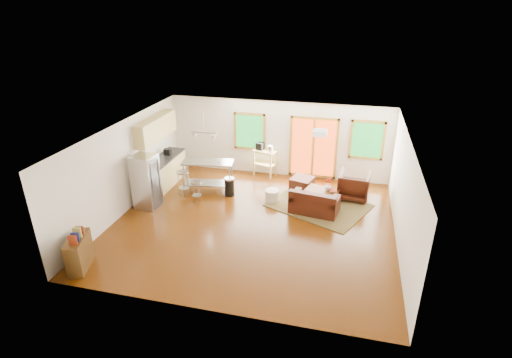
% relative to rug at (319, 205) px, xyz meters
% --- Properties ---
extents(floor, '(7.50, 7.00, 0.02)m').
position_rel_rug_xyz_m(floor, '(-1.64, -1.44, -0.02)').
color(floor, '#371803').
rests_on(floor, ground).
extents(ceiling, '(7.50, 7.00, 0.02)m').
position_rel_rug_xyz_m(ceiling, '(-1.64, -1.44, 2.60)').
color(ceiling, white).
rests_on(ceiling, ground).
extents(back_wall, '(7.50, 0.02, 2.60)m').
position_rel_rug_xyz_m(back_wall, '(-1.64, 2.07, 1.29)').
color(back_wall, silver).
rests_on(back_wall, ground).
extents(left_wall, '(0.02, 7.00, 2.60)m').
position_rel_rug_xyz_m(left_wall, '(-5.40, -1.44, 1.29)').
color(left_wall, silver).
rests_on(left_wall, ground).
extents(right_wall, '(0.02, 7.00, 2.60)m').
position_rel_rug_xyz_m(right_wall, '(2.12, -1.44, 1.29)').
color(right_wall, silver).
rests_on(right_wall, ground).
extents(front_wall, '(7.50, 0.02, 2.60)m').
position_rel_rug_xyz_m(front_wall, '(-1.64, -4.95, 1.29)').
color(front_wall, silver).
rests_on(front_wall, ground).
extents(window_left, '(1.10, 0.05, 1.30)m').
position_rel_rug_xyz_m(window_left, '(-2.64, 2.02, 1.49)').
color(window_left, '#14581E').
rests_on(window_left, back_wall).
extents(french_doors, '(1.60, 0.05, 2.10)m').
position_rel_rug_xyz_m(french_doors, '(-0.44, 2.02, 1.09)').
color(french_doors, '#B6370F').
rests_on(french_doors, back_wall).
extents(window_right, '(1.10, 0.05, 1.30)m').
position_rel_rug_xyz_m(window_right, '(1.26, 2.02, 1.49)').
color(window_right, '#14581E').
rests_on(window_right, back_wall).
extents(rug, '(3.27, 2.97, 0.03)m').
position_rel_rug_xyz_m(rug, '(0.00, 0.00, 0.00)').
color(rug, '#385831').
rests_on(rug, floor).
extents(loveseat, '(1.46, 0.97, 0.72)m').
position_rel_rug_xyz_m(loveseat, '(-0.10, -0.46, 0.27)').
color(loveseat, black).
rests_on(loveseat, floor).
extents(coffee_table, '(1.07, 0.81, 0.38)m').
position_rel_rug_xyz_m(coffee_table, '(0.05, 0.33, 0.31)').
color(coffee_table, '#37220B').
rests_on(coffee_table, floor).
extents(armchair, '(0.97, 0.92, 0.93)m').
position_rel_rug_xyz_m(armchair, '(0.97, 0.78, 0.45)').
color(armchair, black).
rests_on(armchair, floor).
extents(ottoman, '(0.80, 0.80, 0.43)m').
position_rel_rug_xyz_m(ottoman, '(-0.64, 0.95, 0.20)').
color(ottoman, black).
rests_on(ottoman, floor).
extents(pouf, '(0.54, 0.54, 0.37)m').
position_rel_rug_xyz_m(pouf, '(-1.41, -0.04, 0.17)').
color(pouf, beige).
rests_on(pouf, floor).
extents(vase, '(0.25, 0.26, 0.34)m').
position_rel_rug_xyz_m(vase, '(0.22, 0.34, 0.51)').
color(vase, silver).
rests_on(vase, coffee_table).
extents(book, '(0.23, 0.11, 0.31)m').
position_rel_rug_xyz_m(book, '(0.24, 0.25, 0.54)').
color(book, '#651D0A').
rests_on(book, coffee_table).
extents(cabinets, '(0.64, 2.24, 2.30)m').
position_rel_rug_xyz_m(cabinets, '(-5.13, 0.26, 0.91)').
color(cabinets, tan).
rests_on(cabinets, floor).
extents(refrigerator, '(0.70, 0.67, 1.61)m').
position_rel_rug_xyz_m(refrigerator, '(-4.90, -1.22, 0.79)').
color(refrigerator, '#B7BABC').
rests_on(refrigerator, floor).
extents(island, '(1.66, 0.88, 1.00)m').
position_rel_rug_xyz_m(island, '(-3.54, 0.22, 0.68)').
color(island, '#B7BABC').
rests_on(island, floor).
extents(cup, '(0.14, 0.12, 0.11)m').
position_rel_rug_xyz_m(cup, '(-3.15, 0.23, 0.99)').
color(cup, white).
rests_on(cup, island).
extents(bar_stool_a, '(0.47, 0.47, 0.80)m').
position_rel_rug_xyz_m(bar_stool_a, '(-4.19, -0.26, 0.58)').
color(bar_stool_a, '#B7BABC').
rests_on(bar_stool_a, floor).
extents(bar_stool_b, '(0.40, 0.40, 0.65)m').
position_rel_rug_xyz_m(bar_stool_b, '(-3.63, -0.57, 0.47)').
color(bar_stool_b, '#B7BABC').
rests_on(bar_stool_b, floor).
extents(trash_can, '(0.41, 0.41, 0.58)m').
position_rel_rug_xyz_m(trash_can, '(-2.79, 0.06, 0.28)').
color(trash_can, black).
rests_on(trash_can, floor).
extents(kitchen_cart, '(0.87, 0.69, 1.17)m').
position_rel_rug_xyz_m(kitchen_cart, '(-2.08, 1.86, 0.78)').
color(kitchen_cart, tan).
rests_on(kitchen_cart, floor).
extents(bookshelf, '(0.60, 0.95, 1.04)m').
position_rel_rug_xyz_m(bookshelf, '(-4.99, -4.31, 0.40)').
color(bookshelf, '#37220B').
rests_on(bookshelf, floor).
extents(ceiling_flush, '(0.35, 0.35, 0.12)m').
position_rel_rug_xyz_m(ceiling_flush, '(-0.04, -0.84, 2.52)').
color(ceiling_flush, white).
rests_on(ceiling_flush, ceiling).
extents(pendant_light, '(0.80, 0.18, 0.79)m').
position_rel_rug_xyz_m(pendant_light, '(-3.54, 0.06, 1.88)').
color(pendant_light, gray).
rests_on(pendant_light, ceiling).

